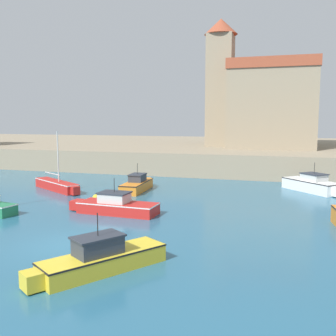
{
  "coord_description": "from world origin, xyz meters",
  "views": [
    {
      "loc": [
        10.09,
        -15.78,
        5.98
      ],
      "look_at": [
        0.69,
        14.75,
        2.0
      ],
      "focal_mm": 42.0,
      "sensor_mm": 36.0,
      "label": 1
    }
  ],
  "objects_px": {
    "motorboat_white_0": "(313,185)",
    "mooring_buoy": "(96,198)",
    "motorboat_orange_5": "(137,184)",
    "sailboat_red_8": "(57,185)",
    "motorboat_red_6": "(115,206)",
    "motorboat_yellow_7": "(100,259)",
    "church": "(268,103)"
  },
  "relations": [
    {
      "from": "motorboat_white_0",
      "to": "mooring_buoy",
      "type": "distance_m",
      "value": 17.75
    },
    {
      "from": "motorboat_white_0",
      "to": "motorboat_orange_5",
      "type": "xyz_separation_m",
      "value": [
        -14.13,
        -3.86,
        -0.06
      ]
    },
    {
      "from": "sailboat_red_8",
      "to": "mooring_buoy",
      "type": "height_order",
      "value": "sailboat_red_8"
    },
    {
      "from": "motorboat_white_0",
      "to": "sailboat_red_8",
      "type": "relative_size",
      "value": 0.88
    },
    {
      "from": "motorboat_red_6",
      "to": "motorboat_yellow_7",
      "type": "height_order",
      "value": "motorboat_yellow_7"
    },
    {
      "from": "motorboat_yellow_7",
      "to": "church",
      "type": "height_order",
      "value": "church"
    },
    {
      "from": "motorboat_orange_5",
      "to": "motorboat_yellow_7",
      "type": "distance_m",
      "value": 17.71
    },
    {
      "from": "motorboat_white_0",
      "to": "motorboat_yellow_7",
      "type": "relative_size",
      "value": 0.97
    },
    {
      "from": "motorboat_orange_5",
      "to": "sailboat_red_8",
      "type": "xyz_separation_m",
      "value": [
        -6.56,
        -1.82,
        -0.09
      ]
    },
    {
      "from": "motorboat_orange_5",
      "to": "motorboat_red_6",
      "type": "height_order",
      "value": "motorboat_orange_5"
    },
    {
      "from": "motorboat_white_0",
      "to": "motorboat_orange_5",
      "type": "height_order",
      "value": "motorboat_white_0"
    },
    {
      "from": "sailboat_red_8",
      "to": "motorboat_orange_5",
      "type": "bearing_deg",
      "value": 15.47
    },
    {
      "from": "church",
      "to": "motorboat_white_0",
      "type": "bearing_deg",
      "value": -76.2
    },
    {
      "from": "mooring_buoy",
      "to": "motorboat_red_6",
      "type": "bearing_deg",
      "value": -45.26
    },
    {
      "from": "motorboat_yellow_7",
      "to": "sailboat_red_8",
      "type": "xyz_separation_m",
      "value": [
        -11.7,
        15.13,
        -0.09
      ]
    },
    {
      "from": "motorboat_yellow_7",
      "to": "church",
      "type": "distance_m",
      "value": 41.42
    },
    {
      "from": "motorboat_white_0",
      "to": "motorboat_orange_5",
      "type": "relative_size",
      "value": 0.98
    },
    {
      "from": "sailboat_red_8",
      "to": "church",
      "type": "xyz_separation_m",
      "value": [
        15.85,
        25.38,
        7.66
      ]
    },
    {
      "from": "motorboat_yellow_7",
      "to": "mooring_buoy",
      "type": "bearing_deg",
      "value": 118.15
    },
    {
      "from": "motorboat_yellow_7",
      "to": "motorboat_white_0",
      "type": "bearing_deg",
      "value": 66.65
    },
    {
      "from": "motorboat_red_6",
      "to": "sailboat_red_8",
      "type": "xyz_separation_m",
      "value": [
        -8.18,
        6.07,
        -0.06
      ]
    },
    {
      "from": "sailboat_red_8",
      "to": "mooring_buoy",
      "type": "bearing_deg",
      "value": -30.93
    },
    {
      "from": "motorboat_white_0",
      "to": "motorboat_orange_5",
      "type": "bearing_deg",
      "value": -164.7
    },
    {
      "from": "motorboat_white_0",
      "to": "motorboat_yellow_7",
      "type": "distance_m",
      "value": 22.67
    },
    {
      "from": "motorboat_white_0",
      "to": "motorboat_yellow_7",
      "type": "xyz_separation_m",
      "value": [
        -8.98,
        -20.81,
        -0.06
      ]
    },
    {
      "from": "motorboat_red_6",
      "to": "church",
      "type": "height_order",
      "value": "church"
    },
    {
      "from": "motorboat_yellow_7",
      "to": "mooring_buoy",
      "type": "relative_size",
      "value": 10.2
    },
    {
      "from": "motorboat_red_6",
      "to": "mooring_buoy",
      "type": "relative_size",
      "value": 11.06
    },
    {
      "from": "motorboat_white_0",
      "to": "motorboat_red_6",
      "type": "distance_m",
      "value": 17.17
    },
    {
      "from": "motorboat_orange_5",
      "to": "church",
      "type": "bearing_deg",
      "value": 68.49
    },
    {
      "from": "motorboat_white_0",
      "to": "motorboat_red_6",
      "type": "relative_size",
      "value": 0.89
    },
    {
      "from": "motorboat_orange_5",
      "to": "church",
      "type": "distance_m",
      "value": 26.44
    }
  ]
}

